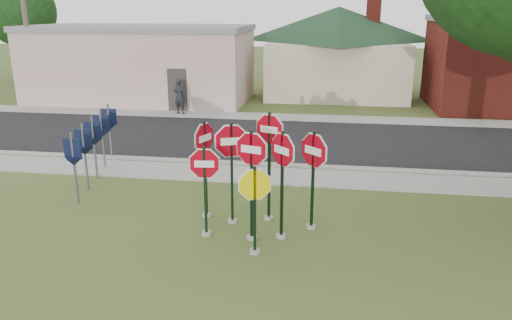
# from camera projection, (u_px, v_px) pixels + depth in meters

# --- Properties ---
(ground) EXTENTS (120.00, 120.00, 0.00)m
(ground) POSITION_uv_depth(u_px,v_px,m) (242.00, 260.00, 10.61)
(ground) COLOR #374C1C
(ground) RESTS_ON ground
(sidewalk_near) EXTENTS (60.00, 1.60, 0.06)m
(sidewalk_near) POSITION_uv_depth(u_px,v_px,m) (272.00, 176.00, 15.80)
(sidewalk_near) COLOR gray
(sidewalk_near) RESTS_ON ground
(road) EXTENTS (60.00, 7.00, 0.04)m
(road) POSITION_uv_depth(u_px,v_px,m) (285.00, 140.00, 20.05)
(road) COLOR black
(road) RESTS_ON ground
(sidewalk_far) EXTENTS (60.00, 1.60, 0.06)m
(sidewalk_far) POSITION_uv_depth(u_px,v_px,m) (294.00, 118.00, 24.12)
(sidewalk_far) COLOR gray
(sidewalk_far) RESTS_ON ground
(curb) EXTENTS (60.00, 0.20, 0.14)m
(curb) POSITION_uv_depth(u_px,v_px,m) (276.00, 165.00, 16.73)
(curb) COLOR gray
(curb) RESTS_ON ground
(stop_sign_center) EXTENTS (1.01, 0.33, 2.69)m
(stop_sign_center) POSITION_uv_depth(u_px,v_px,m) (252.00, 170.00, 11.07)
(stop_sign_center) COLOR gray
(stop_sign_center) RESTS_ON ground
(stop_sign_yellow) EXTENTS (0.95, 0.25, 2.07)m
(stop_sign_yellow) POSITION_uv_depth(u_px,v_px,m) (255.00, 201.00, 10.55)
(stop_sign_yellow) COLOR gray
(stop_sign_yellow) RESTS_ON ground
(stop_sign_left) EXTENTS (0.98, 0.24, 2.26)m
(stop_sign_left) POSITION_uv_depth(u_px,v_px,m) (205.00, 181.00, 11.36)
(stop_sign_left) COLOR gray
(stop_sign_left) RESTS_ON ground
(stop_sign_right) EXTENTS (0.77, 0.76, 2.66)m
(stop_sign_right) POSITION_uv_depth(u_px,v_px,m) (282.00, 170.00, 11.15)
(stop_sign_right) COLOR gray
(stop_sign_right) RESTS_ON ground
(stop_sign_back_right) EXTENTS (0.96, 0.43, 2.86)m
(stop_sign_back_right) POSITION_uv_depth(u_px,v_px,m) (269.00, 151.00, 12.11)
(stop_sign_back_right) COLOR gray
(stop_sign_back_right) RESTS_ON ground
(stop_sign_back_left) EXTENTS (1.06, 0.40, 2.66)m
(stop_sign_back_left) POSITION_uv_depth(u_px,v_px,m) (232.00, 158.00, 11.96)
(stop_sign_back_left) COLOR gray
(stop_sign_back_left) RESTS_ON ground
(stop_sign_far_right) EXTENTS (0.84, 0.80, 2.53)m
(stop_sign_far_right) POSITION_uv_depth(u_px,v_px,m) (313.00, 166.00, 11.67)
(stop_sign_far_right) COLOR gray
(stop_sign_far_right) RESTS_ON ground
(stop_sign_far_left) EXTENTS (0.41, 0.97, 2.61)m
(stop_sign_far_left) POSITION_uv_depth(u_px,v_px,m) (205.00, 156.00, 12.33)
(stop_sign_far_left) COLOR gray
(stop_sign_far_left) RESTS_ON ground
(route_sign_row) EXTENTS (1.43, 4.63, 2.00)m
(route_sign_row) POSITION_uv_depth(u_px,v_px,m) (94.00, 141.00, 15.27)
(route_sign_row) COLOR #59595E
(route_sign_row) RESTS_ON ground
(building_stucco) EXTENTS (12.20, 6.20, 4.20)m
(building_stucco) POSITION_uv_depth(u_px,v_px,m) (141.00, 63.00, 28.28)
(building_stucco) COLOR beige
(building_stucco) RESTS_ON ground
(building_house) EXTENTS (11.60, 11.60, 6.20)m
(building_house) POSITION_uv_depth(u_px,v_px,m) (338.00, 33.00, 30.05)
(building_house) COLOR beige
(building_house) RESTS_ON ground
(utility_pole_near) EXTENTS (2.20, 0.26, 9.50)m
(utility_pole_near) POSITION_uv_depth(u_px,v_px,m) (24.00, 11.00, 25.52)
(utility_pole_near) COLOR #46382E
(utility_pole_near) RESTS_ON ground
(bg_tree_left) EXTENTS (4.90, 4.90, 7.35)m
(bg_tree_left) POSITION_uv_depth(u_px,v_px,m) (20.00, 11.00, 34.72)
(bg_tree_left) COLOR #302015
(bg_tree_left) RESTS_ON ground
(pedestrian) EXTENTS (0.72, 0.57, 1.74)m
(pedestrian) POSITION_uv_depth(u_px,v_px,m) (180.00, 96.00, 24.67)
(pedestrian) COLOR black
(pedestrian) RESTS_ON sidewalk_far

